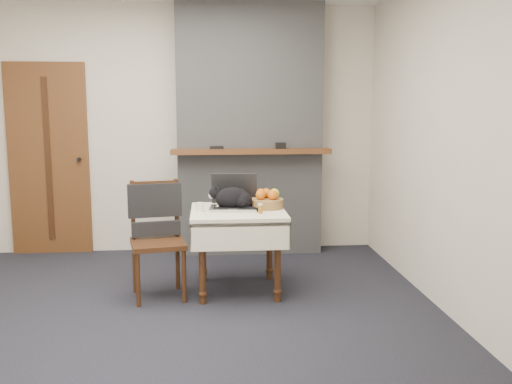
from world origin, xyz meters
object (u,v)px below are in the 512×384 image
(laptop, at_px, (234,200))
(cream_jar, at_px, (200,207))
(side_table, at_px, (238,223))
(pill_bottle, at_px, (260,208))
(door, at_px, (49,159))
(fruit_basket, at_px, (267,200))
(cat, at_px, (234,199))
(chair, at_px, (156,223))

(laptop, distance_m, cream_jar, 0.31)
(side_table, bearing_deg, pill_bottle, -43.98)
(laptop, xyz_separation_m, pill_bottle, (0.20, -0.24, -0.03))
(side_table, distance_m, laptop, 0.20)
(door, xyz_separation_m, fruit_basket, (2.16, -1.36, -0.24))
(pill_bottle, bearing_deg, cat, 137.19)
(pill_bottle, relative_size, chair, 0.09)
(chair, bearing_deg, door, 119.34)
(side_table, xyz_separation_m, cat, (-0.03, 0.03, 0.20))
(side_table, bearing_deg, cream_jar, -170.35)
(laptop, distance_m, pill_bottle, 0.32)
(chair, bearing_deg, pill_bottle, -20.61)
(laptop, bearing_deg, door, 149.75)
(cat, xyz_separation_m, fruit_basket, (0.29, 0.04, -0.03))
(side_table, height_order, laptop, laptop)
(cat, relative_size, fruit_basket, 1.48)
(door, bearing_deg, pill_bottle, -37.52)
(cat, relative_size, cream_jar, 5.52)
(cream_jar, bearing_deg, fruit_basket, 12.28)
(cream_jar, bearing_deg, side_table, 9.65)
(pill_bottle, xyz_separation_m, fruit_basket, (0.08, 0.24, 0.02))
(cat, height_order, cream_jar, cat)
(cat, height_order, fruit_basket, cat)
(fruit_basket, height_order, chair, chair)
(laptop, relative_size, chair, 0.44)
(cat, distance_m, fruit_basket, 0.29)
(side_table, relative_size, fruit_basket, 2.76)
(chair, bearing_deg, fruit_basket, -5.27)
(side_table, relative_size, laptop, 1.85)
(cream_jar, bearing_deg, pill_bottle, -13.06)
(laptop, height_order, cat, laptop)
(cream_jar, xyz_separation_m, fruit_basket, (0.57, 0.12, 0.03))
(side_table, xyz_separation_m, fruit_basket, (0.25, 0.07, 0.18))
(door, xyz_separation_m, cat, (1.87, -1.40, -0.21))
(laptop, xyz_separation_m, chair, (-0.65, -0.09, -0.16))
(cream_jar, bearing_deg, laptop, 23.82)
(door, height_order, laptop, door)
(side_table, distance_m, cream_jar, 0.35)
(laptop, bearing_deg, side_table, -60.96)
(door, bearing_deg, cream_jar, -43.01)
(chair, bearing_deg, cream_jar, -15.93)
(cream_jar, distance_m, pill_bottle, 0.50)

